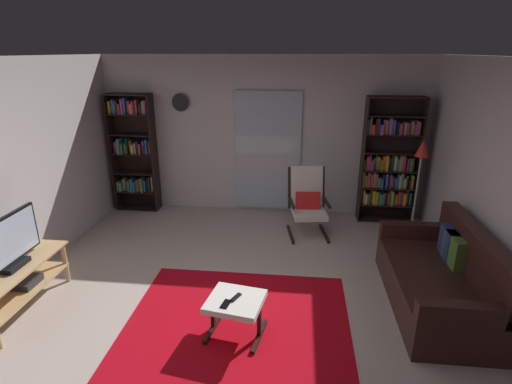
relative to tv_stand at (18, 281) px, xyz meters
name	(u,v)px	position (x,y,z in m)	size (l,w,h in m)	color
ground_plane	(239,307)	(2.34, 0.28, -0.35)	(7.02, 7.02, 0.00)	#BCA89D
wall_back	(264,136)	(2.34, 3.18, 0.95)	(5.60, 0.06, 2.60)	silver
glass_door_panel	(268,152)	(2.41, 3.11, 0.70)	(1.10, 0.01, 2.00)	silver
area_rug	(238,321)	(2.36, 0.03, -0.34)	(2.29, 1.90, 0.01)	#BA0815
tv_stand	(18,281)	(0.00, 0.00, 0.00)	(0.48, 1.27, 0.52)	tan
television	(8,244)	(0.00, -0.02, 0.44)	(0.20, 0.90, 0.56)	black
bookshelf_near_tv	(134,150)	(0.14, 2.98, 0.71)	(0.73, 0.30, 2.00)	black
bookshelf_near_sofa	(388,164)	(4.36, 2.93, 0.61)	(0.87, 0.30, 2.01)	black
leather_sofa	(443,280)	(4.53, 0.57, -0.04)	(0.91, 1.85, 0.89)	#331A15
lounge_armchair	(308,200)	(3.09, 2.28, 0.19)	(0.66, 0.73, 1.02)	black
ottoman	(235,305)	(2.37, -0.15, -0.01)	(0.59, 0.56, 0.40)	white
tv_remote	(236,297)	(2.37, -0.14, 0.07)	(0.04, 0.14, 0.02)	black
cell_phone	(226,304)	(2.30, -0.25, 0.06)	(0.07, 0.14, 0.01)	black
floor_lamp_by_shelf	(421,163)	(4.59, 2.09, 0.87)	(0.22, 0.22, 1.53)	#A5A5AD
wall_clock	(181,102)	(0.97, 3.11, 1.50)	(0.29, 0.03, 0.29)	silver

